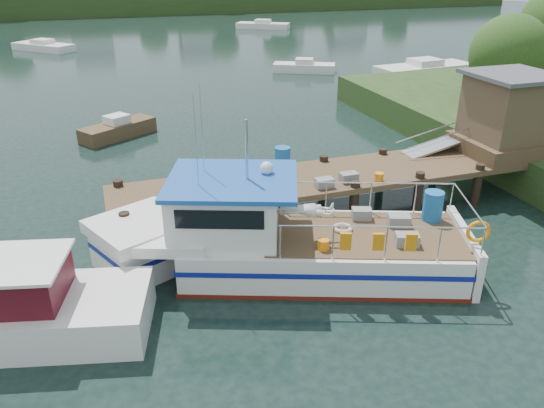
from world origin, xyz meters
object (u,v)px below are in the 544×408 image
object	(u,v)px
lobster_boat	(275,240)
moored_far	(263,25)
moored_b	(304,67)
moored_rowboat	(118,129)
moored_c	(424,69)
moored_d	(43,46)
dock	(450,138)

from	to	relation	value
lobster_boat	moored_far	world-z (taller)	lobster_boat
moored_b	moored_rowboat	bearing A→B (deg)	-148.95
lobster_boat	moored_c	size ratio (longest dim) A/B	1.36
moored_rowboat	moored_d	distance (m)	31.01
moored_far	moored_d	size ratio (longest dim) A/B	1.12
dock	moored_far	world-z (taller)	dock
dock	moored_rowboat	distance (m)	16.22
moored_rowboat	lobster_boat	bearing A→B (deg)	-79.41
lobster_boat	moored_far	size ratio (longest dim) A/B	1.61
lobster_boat	moored_rowboat	world-z (taller)	lobster_boat
moored_rowboat	moored_b	world-z (taller)	moored_rowboat
dock	moored_rowboat	xyz separation A→B (m)	(-11.47, 11.33, -1.82)
dock	moored_c	bearing A→B (deg)	58.52
moored_rowboat	moored_d	bearing A→B (deg)	96.46
lobster_boat	moored_far	bearing A→B (deg)	92.90
dock	lobster_boat	bearing A→B (deg)	-158.26
moored_b	moored_c	size ratio (longest dim) A/B	0.63
moored_far	moored_b	distance (m)	28.39
lobster_boat	moored_rowboat	xyz separation A→B (m)	(-3.48, 14.52, -0.56)
moored_rowboat	moored_d	size ratio (longest dim) A/B	0.66
moored_far	moored_d	world-z (taller)	moored_far
moored_rowboat	moored_c	bearing A→B (deg)	16.95
moored_rowboat	moored_b	size ratio (longest dim) A/B	0.79
dock	moored_rowboat	world-z (taller)	dock
moored_b	moored_c	world-z (taller)	moored_c
moored_b	moored_d	distance (m)	27.12
moored_b	lobster_boat	bearing A→B (deg)	-121.91
moored_b	moored_d	xyz separation A→B (m)	(-20.24, 18.05, 0.01)
moored_b	moored_c	xyz separation A→B (m)	(8.42, -4.02, 0.06)
moored_c	moored_b	bearing A→B (deg)	158.93
moored_d	lobster_boat	bearing A→B (deg)	-94.16
moored_far	moored_c	xyz separation A→B (m)	(2.97, -31.88, 0.04)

